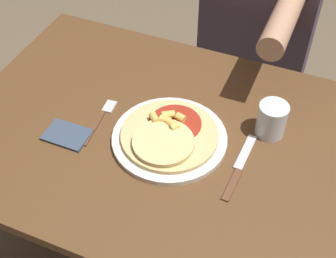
# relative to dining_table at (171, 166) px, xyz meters

# --- Properties ---
(dining_table) EXTENTS (1.14, 0.77, 0.74)m
(dining_table) POSITION_rel_dining_table_xyz_m (0.00, 0.00, 0.00)
(dining_table) COLOR brown
(dining_table) RESTS_ON ground_plane
(plate) EXTENTS (0.29, 0.29, 0.01)m
(plate) POSITION_rel_dining_table_xyz_m (-0.00, -0.02, 0.13)
(plate) COLOR silver
(plate) RESTS_ON dining_table
(pizza) EXTENTS (0.25, 0.25, 0.04)m
(pizza) POSITION_rel_dining_table_xyz_m (-0.00, -0.02, 0.14)
(pizza) COLOR #DBBC7A
(pizza) RESTS_ON plate
(fork) EXTENTS (0.03, 0.18, 0.00)m
(fork) POSITION_rel_dining_table_xyz_m (-0.20, -0.02, 0.12)
(fork) COLOR brown
(fork) RESTS_ON dining_table
(knife) EXTENTS (0.03, 0.22, 0.00)m
(knife) POSITION_rel_dining_table_xyz_m (0.19, -0.03, 0.12)
(knife) COLOR brown
(knife) RESTS_ON dining_table
(drinking_glass) EXTENTS (0.08, 0.08, 0.09)m
(drinking_glass) POSITION_rel_dining_table_xyz_m (0.23, 0.11, 0.17)
(drinking_glass) COLOR silver
(drinking_glass) RESTS_ON dining_table
(napkin) EXTENTS (0.11, 0.08, 0.01)m
(napkin) POSITION_rel_dining_table_xyz_m (-0.25, -0.10, 0.12)
(napkin) COLOR #38475B
(napkin) RESTS_ON dining_table
(person_diner) EXTENTS (0.36, 0.52, 1.25)m
(person_diner) POSITION_rel_dining_table_xyz_m (0.07, 0.60, 0.10)
(person_diner) COLOR #2D2D38
(person_diner) RESTS_ON ground_plane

